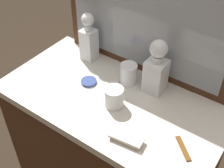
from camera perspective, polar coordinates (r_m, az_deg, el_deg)
dresser at (r=1.72m, az=0.00°, el=-13.66°), size 1.04×0.55×0.91m
dresser_mirror at (r=1.35m, az=6.49°, el=14.31°), size 0.87×0.03×0.69m
crystal_decanter_left at (r=1.55m, az=-4.39°, el=8.04°), size 0.07×0.07×0.26m
crystal_decanter_far_right at (r=1.36m, az=8.31°, el=2.38°), size 0.09×0.09×0.27m
crystal_tumbler_rear at (r=1.31m, az=0.37°, el=-2.63°), size 0.08×0.08×0.09m
crystal_tumbler_center at (r=1.42m, az=3.24°, el=1.75°), size 0.08×0.08×0.10m
silver_brush_rear at (r=1.20m, az=2.73°, el=-10.23°), size 0.14×0.07×0.02m
porcelain_dish at (r=1.45m, az=-4.42°, el=0.46°), size 0.08×0.08×0.01m
tortoiseshell_comb at (r=1.21m, az=13.26°, el=-11.71°), size 0.10×0.09×0.01m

